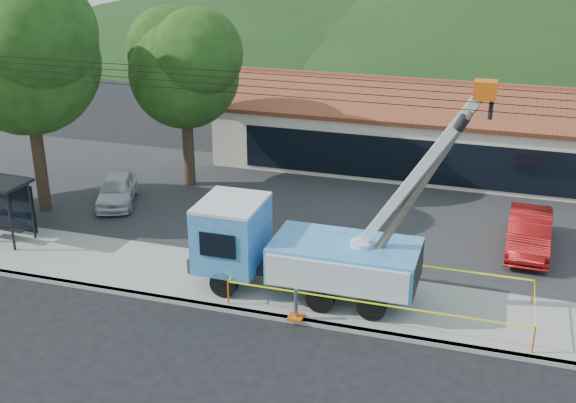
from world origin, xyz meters
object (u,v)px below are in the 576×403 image
at_px(utility_truck, 299,249).
at_px(car_red, 526,252).
at_px(car_silver, 118,205).
at_px(leaning_pole, 416,191).

xyz_separation_m(utility_truck, car_red, (7.88, 6.08, -1.82)).
relative_size(utility_truck, car_silver, 2.45).
bearing_deg(car_red, utility_truck, -140.99).
relative_size(car_silver, car_red, 0.85).
bearing_deg(leaning_pole, utility_truck, -178.86).
relative_size(utility_truck, leaning_pole, 1.25).
bearing_deg(leaning_pole, car_red, 56.79).
xyz_separation_m(car_silver, car_red, (18.42, 0.40, 0.00)).
bearing_deg(utility_truck, car_red, 37.63).
distance_m(utility_truck, car_red, 10.12).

